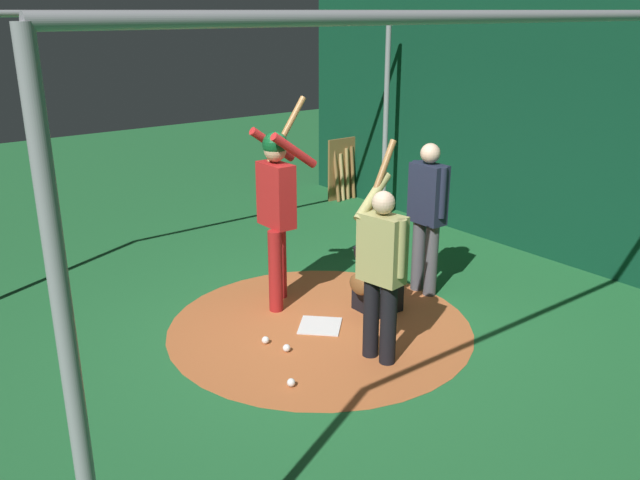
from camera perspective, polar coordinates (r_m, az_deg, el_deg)
ground_plane at (r=6.94m, az=0.00°, el=-7.43°), size 25.38×25.38×0.00m
dirt_circle at (r=6.94m, az=0.00°, el=-7.41°), size 3.13×3.13×0.01m
home_plate at (r=6.93m, az=0.00°, el=-7.34°), size 0.59×0.59×0.01m
batter at (r=7.08m, az=-3.70°, el=3.39°), size 0.68×0.49×2.24m
catcher at (r=7.16m, az=4.75°, el=-3.30°), size 0.58×0.40×0.97m
umpire at (r=7.52m, az=9.16°, el=2.48°), size 0.22×0.49×1.74m
visitor at (r=5.99m, az=5.29°, el=-2.13°), size 0.55×0.54×2.00m
back_wall at (r=9.03m, az=19.18°, el=10.26°), size 0.23×9.38×3.72m
cage_frame at (r=6.27m, az=0.00°, el=10.91°), size 6.38×5.01×3.10m
bat_rack at (r=11.52m, az=2.44°, el=6.00°), size 0.82×0.20×1.05m
baseball_0 at (r=6.61m, az=-4.69°, el=-8.53°), size 0.07×0.07×0.07m
baseball_1 at (r=5.91m, az=-2.49°, el=-12.09°), size 0.07×0.07×0.07m
baseball_2 at (r=6.45m, az=-2.88°, el=-9.21°), size 0.07×0.07×0.07m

